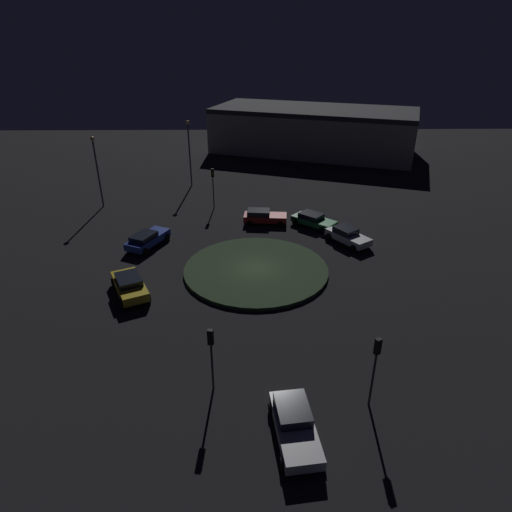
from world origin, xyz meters
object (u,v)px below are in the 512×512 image
at_px(car_blue, 147,239).
at_px(car_silver, 295,424).
at_px(traffic_light_west, 213,181).
at_px(traffic_light_east_near, 211,347).
at_px(car_white, 348,236).
at_px(streetlamp_west, 189,146).
at_px(car_red, 264,216).
at_px(streetlamp_southwest, 97,165).
at_px(store_building, 313,130).
at_px(car_yellow, 130,285).
at_px(traffic_light_east, 375,359).
at_px(car_green, 313,220).

height_order(car_blue, car_silver, car_blue).
bearing_deg(traffic_light_west, traffic_light_east_near, -13.14).
bearing_deg(car_white, car_silver, -52.21).
bearing_deg(streetlamp_west, car_silver, 13.58).
height_order(car_white, car_blue, car_white).
distance_m(car_red, streetlamp_southwest, 18.97).
relative_size(car_white, streetlamp_southwest, 0.59).
height_order(car_red, streetlamp_west, streetlamp_west).
xyz_separation_m(traffic_light_west, streetlamp_southwest, (-0.77, -12.45, 1.60)).
distance_m(traffic_light_east_near, streetlamp_west, 36.12).
bearing_deg(traffic_light_east_near, streetlamp_west, 19.31).
bearing_deg(car_silver, store_building, 164.81).
distance_m(car_blue, car_silver, 23.98).
bearing_deg(car_yellow, car_blue, -23.45).
distance_m(car_red, traffic_light_east_near, 23.62).
distance_m(car_white, streetlamp_southwest, 27.58).
xyz_separation_m(car_blue, streetlamp_west, (-17.70, 1.98, 4.33)).
distance_m(car_red, traffic_light_east, 25.10).
xyz_separation_m(car_silver, traffic_light_east, (-1.87, 4.10, 2.33)).
relative_size(car_silver, streetlamp_southwest, 0.60).
bearing_deg(car_white, car_yellow, -98.92).
bearing_deg(traffic_light_east_near, streetlamp_southwest, 37.67).
bearing_deg(traffic_light_east, traffic_light_west, -2.19).
relative_size(car_blue, traffic_light_east, 1.15).
relative_size(car_red, car_yellow, 0.92).
bearing_deg(car_white, streetlamp_southwest, -145.93).
distance_m(car_green, car_blue, 16.23).
relative_size(car_yellow, streetlamp_southwest, 0.63).
xyz_separation_m(traffic_light_west, streetlamp_west, (-8.02, -3.39, 1.92)).
bearing_deg(traffic_light_east_near, car_silver, -116.37).
bearing_deg(store_building, streetlamp_west, 64.38).
relative_size(car_green, car_white, 0.99).
relative_size(car_white, streetlamp_west, 0.57).
relative_size(car_green, streetlamp_southwest, 0.59).
xyz_separation_m(car_yellow, traffic_light_east, (11.12, 15.10, 2.26)).
bearing_deg(traffic_light_east, car_blue, 17.35).
distance_m(car_red, streetlamp_west, 15.78).
relative_size(car_green, car_blue, 0.92).
height_order(car_blue, traffic_light_west, traffic_light_west).
relative_size(car_yellow, traffic_light_east_near, 1.22).
xyz_separation_m(car_blue, store_building, (-35.05, 19.59, 2.67)).
bearing_deg(traffic_light_east_near, car_yellow, 45.83).
xyz_separation_m(car_white, car_yellow, (8.52, -17.94, 0.03)).
xyz_separation_m(traffic_light_east, store_building, (-54.30, 4.13, 0.38)).
bearing_deg(traffic_light_east, car_yellow, 32.21).
height_order(car_green, car_yellow, car_yellow).
bearing_deg(streetlamp_southwest, car_blue, 34.15).
xyz_separation_m(car_blue, streetlamp_southwest, (-10.44, -7.08, 4.00)).
relative_size(traffic_light_east, streetlamp_southwest, 0.55).
distance_m(car_silver, car_yellow, 17.02).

